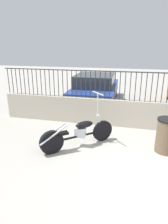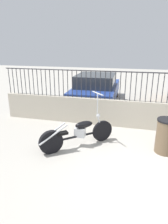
% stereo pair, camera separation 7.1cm
% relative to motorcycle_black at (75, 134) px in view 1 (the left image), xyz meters
% --- Properties ---
extents(ground_plane, '(40.00, 40.00, 0.00)m').
position_rel_motorcycle_black_xyz_m(ground_plane, '(1.76, -0.79, -0.38)').
color(ground_plane, '#ADA89E').
extents(low_wall, '(9.67, 0.18, 0.90)m').
position_rel_motorcycle_black_xyz_m(low_wall, '(1.76, 1.75, 0.07)').
color(low_wall, beige).
rests_on(low_wall, ground_plane).
extents(fence_railing, '(9.67, 0.04, 0.92)m').
position_rel_motorcycle_black_xyz_m(fence_railing, '(1.76, 1.75, 1.10)').
color(fence_railing, '#2D2D33').
rests_on(fence_railing, low_wall).
extents(motorcycle_black, '(1.67, 1.50, 1.42)m').
position_rel_motorcycle_black_xyz_m(motorcycle_black, '(0.00, 0.00, 0.00)').
color(motorcycle_black, black).
rests_on(motorcycle_black, ground_plane).
extents(trash_bin, '(0.53, 0.53, 0.88)m').
position_rel_motorcycle_black_xyz_m(trash_bin, '(2.27, 0.33, 0.06)').
color(trash_bin, brown).
rests_on(trash_bin, ground_plane).
extents(car_blue, '(1.97, 4.04, 1.33)m').
position_rel_motorcycle_black_xyz_m(car_blue, '(-0.32, 4.45, 0.28)').
color(car_blue, black).
rests_on(car_blue, ground_plane).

